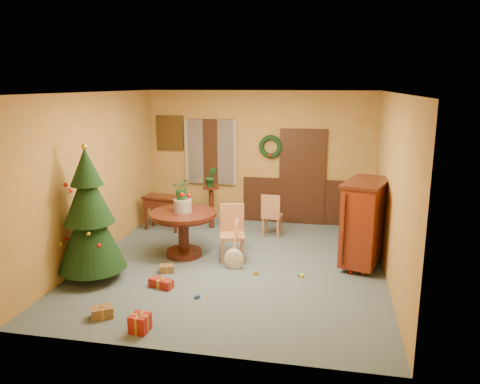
% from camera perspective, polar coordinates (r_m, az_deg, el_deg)
% --- Properties ---
extents(room_envelope, '(5.50, 5.50, 5.50)m').
position_cam_1_polar(room_envelope, '(10.36, 3.49, 2.35)').
color(room_envelope, '#3D4D59').
rests_on(room_envelope, ground).
extents(dining_table, '(1.19, 1.19, 0.82)m').
position_cam_1_polar(dining_table, '(8.42, -6.92, -4.05)').
color(dining_table, black).
rests_on(dining_table, floor).
extents(urn, '(0.32, 0.32, 0.23)m').
position_cam_1_polar(urn, '(8.32, -6.99, -1.67)').
color(urn, slate).
rests_on(urn, dining_table).
extents(centerpiece_plant, '(0.34, 0.30, 0.38)m').
position_cam_1_polar(centerpiece_plant, '(8.25, -7.05, 0.39)').
color(centerpiece_plant, '#1E4C23').
rests_on(centerpiece_plant, urn).
extents(chair_near, '(0.51, 0.51, 0.98)m').
position_cam_1_polar(chair_near, '(8.22, -0.95, -4.72)').
color(chair_near, '#9C623E').
rests_on(chair_near, floor).
extents(chair_far, '(0.41, 0.41, 0.88)m').
position_cam_1_polar(chair_far, '(9.48, 3.86, -2.65)').
color(chair_far, '#9C623E').
rests_on(chair_far, floor).
extents(guitar, '(0.43, 0.57, 0.78)m').
position_cam_1_polar(guitar, '(7.85, -0.76, -6.60)').
color(guitar, beige).
rests_on(guitar, floor).
extents(plant_stand, '(0.35, 0.35, 0.90)m').
position_cam_1_polar(plant_stand, '(10.00, -3.51, -1.28)').
color(plant_stand, black).
rests_on(plant_stand, floor).
extents(stand_plant, '(0.30, 0.27, 0.44)m').
position_cam_1_polar(stand_plant, '(9.88, -3.56, 1.86)').
color(stand_plant, '#19471E').
rests_on(stand_plant, plant_stand).
extents(christmas_tree, '(1.05, 1.05, 2.17)m').
position_cam_1_polar(christmas_tree, '(7.60, -17.88, -2.89)').
color(christmas_tree, '#382111').
rests_on(christmas_tree, floor).
extents(writing_desk, '(0.88, 0.53, 0.73)m').
position_cam_1_polar(writing_desk, '(10.01, -9.32, -1.49)').
color(writing_desk, black).
rests_on(writing_desk, floor).
extents(sideboard, '(0.93, 1.28, 1.48)m').
position_cam_1_polar(sideboard, '(8.14, 14.93, -3.41)').
color(sideboard, '#551209').
rests_on(sideboard, floor).
extents(gift_a, '(0.34, 0.32, 0.15)m').
position_cam_1_polar(gift_a, '(6.68, -16.46, -13.87)').
color(gift_a, brown).
rests_on(gift_a, floor).
extents(gift_b, '(0.24, 0.24, 0.23)m').
position_cam_1_polar(gift_b, '(6.21, -12.11, -15.36)').
color(gift_b, maroon).
rests_on(gift_b, floor).
extents(gift_c, '(0.28, 0.24, 0.13)m').
position_cam_1_polar(gift_c, '(7.90, -8.94, -9.23)').
color(gift_c, brown).
rests_on(gift_c, floor).
extents(gift_d, '(0.41, 0.26, 0.14)m').
position_cam_1_polar(gift_d, '(7.37, -9.60, -10.92)').
color(gift_d, maroon).
rests_on(gift_d, floor).
extents(toy_a, '(0.09, 0.09, 0.05)m').
position_cam_1_polar(toy_a, '(6.97, -5.25, -12.61)').
color(toy_a, '#254BA3').
rests_on(toy_a, floor).
extents(toy_b, '(0.06, 0.06, 0.06)m').
position_cam_1_polar(toy_b, '(7.73, 7.29, -9.94)').
color(toy_b, '#279047').
rests_on(toy_b, floor).
extents(toy_c, '(0.07, 0.09, 0.05)m').
position_cam_1_polar(toy_c, '(7.70, 7.55, -10.10)').
color(toy_c, yellow).
rests_on(toy_c, floor).
extents(toy_d, '(0.06, 0.06, 0.06)m').
position_cam_1_polar(toy_d, '(7.97, 13.31, -9.49)').
color(toy_d, '#B5120C').
rests_on(toy_d, floor).
extents(toy_e, '(0.08, 0.05, 0.05)m').
position_cam_1_polar(toy_e, '(7.72, 1.98, -9.91)').
color(toy_e, gold).
rests_on(toy_e, floor).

